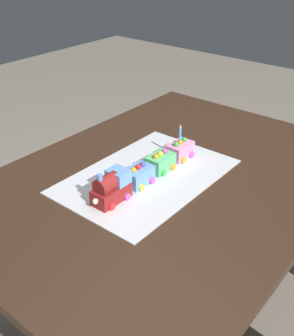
# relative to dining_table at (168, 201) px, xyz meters

# --- Properties ---
(ground_plane) EXTENTS (8.00, 8.00, 0.00)m
(ground_plane) POSITION_rel_dining_table_xyz_m (0.00, 0.00, -0.63)
(ground_plane) COLOR gray
(dining_table) EXTENTS (1.40, 1.00, 0.74)m
(dining_table) POSITION_rel_dining_table_xyz_m (0.00, 0.00, 0.00)
(dining_table) COLOR #382316
(dining_table) RESTS_ON ground
(cake_board) EXTENTS (0.60, 0.40, 0.00)m
(cake_board) POSITION_rel_dining_table_xyz_m (-0.05, 0.05, 0.11)
(cake_board) COLOR silver
(cake_board) RESTS_ON dining_table
(cake_locomotive) EXTENTS (0.14, 0.08, 0.12)m
(cake_locomotive) POSITION_rel_dining_table_xyz_m (-0.24, 0.04, 0.16)
(cake_locomotive) COLOR maroon
(cake_locomotive) RESTS_ON cake_board
(cake_car_gondola_sky_blue) EXTENTS (0.10, 0.08, 0.07)m
(cake_car_gondola_sky_blue) POSITION_rel_dining_table_xyz_m (-0.11, 0.04, 0.14)
(cake_car_gondola_sky_blue) COLOR #669EEA
(cake_car_gondola_sky_blue) RESTS_ON cake_board
(cake_car_hopper_mint_green) EXTENTS (0.10, 0.08, 0.07)m
(cake_car_hopper_mint_green) POSITION_rel_dining_table_xyz_m (0.01, 0.04, 0.14)
(cake_car_hopper_mint_green) COLOR #59CC7A
(cake_car_hopper_mint_green) RESTS_ON cake_board
(cake_car_tanker_bubblegum) EXTENTS (0.10, 0.08, 0.07)m
(cake_car_tanker_bubblegum) POSITION_rel_dining_table_xyz_m (0.13, 0.04, 0.14)
(cake_car_tanker_bubblegum) COLOR pink
(cake_car_tanker_bubblegum) RESTS_ON cake_board
(birthday_candle) EXTENTS (0.01, 0.01, 0.06)m
(birthday_candle) POSITION_rel_dining_table_xyz_m (0.12, 0.04, 0.21)
(birthday_candle) COLOR #4CA5E5
(birthday_candle) RESTS_ON cake_car_tanker_bubblegum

